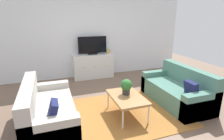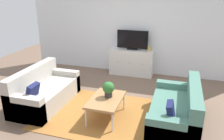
% 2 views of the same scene
% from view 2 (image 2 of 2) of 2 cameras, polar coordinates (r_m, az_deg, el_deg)
% --- Properties ---
extents(ground_plane, '(10.00, 10.00, 0.00)m').
position_cam_2_polar(ground_plane, '(4.81, -1.38, -10.27)').
color(ground_plane, brown).
extents(wall_back, '(6.40, 0.12, 2.70)m').
position_cam_2_polar(wall_back, '(6.71, 5.55, 10.65)').
color(wall_back, white).
rests_on(wall_back, ground_plane).
extents(area_rug, '(2.50, 1.90, 0.01)m').
position_cam_2_polar(area_rug, '(4.68, -1.97, -11.08)').
color(area_rug, '#9E662D').
rests_on(area_rug, ground_plane).
extents(couch_left_side, '(0.83, 1.68, 0.81)m').
position_cam_2_polar(couch_left_side, '(5.19, -17.05, -5.40)').
color(couch_left_side, '#B2ADA3').
rests_on(couch_left_side, ground_plane).
extents(couch_right_side, '(0.83, 1.68, 0.81)m').
position_cam_2_polar(couch_right_side, '(4.39, 16.47, -10.16)').
color(couch_right_side, '#4C7A6B').
rests_on(couch_right_side, ground_plane).
extents(coffee_table, '(0.59, 0.90, 0.42)m').
position_cam_2_polar(coffee_table, '(4.38, -1.52, -7.62)').
color(coffee_table, '#A37547').
rests_on(coffee_table, ground_plane).
extents(potted_plant, '(0.23, 0.23, 0.31)m').
position_cam_2_polar(potted_plant, '(4.36, -0.91, -4.75)').
color(potted_plant, '#2D2D2D').
rests_on(potted_plant, coffee_table).
extents(tv_console, '(1.25, 0.47, 0.76)m').
position_cam_2_polar(tv_console, '(6.66, 4.98, 1.99)').
color(tv_console, silver).
rests_on(tv_console, ground_plane).
extents(flat_screen_tv, '(0.89, 0.16, 0.56)m').
position_cam_2_polar(flat_screen_tv, '(6.51, 5.19, 7.53)').
color(flat_screen_tv, black).
rests_on(flat_screen_tv, tv_console).
extents(mantel_clock, '(0.11, 0.07, 0.13)m').
position_cam_2_polar(mantel_clock, '(6.46, 9.51, 5.31)').
color(mantel_clock, tan).
rests_on(mantel_clock, tv_console).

